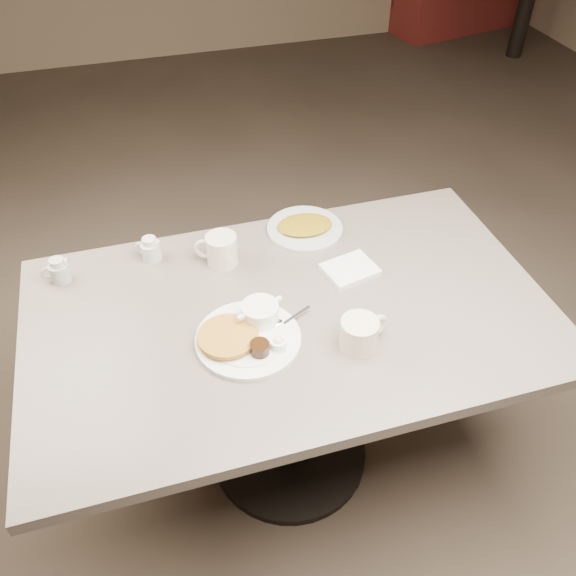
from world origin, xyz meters
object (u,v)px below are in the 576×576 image
object	(u,v)px
creamer_left	(59,271)
hash_plate	(305,228)
coffee_mug_near	(360,333)
main_plate	(248,332)
creamer_right	(150,250)
diner_table	(290,350)
coffee_mug_far	(221,250)

from	to	relation	value
creamer_left	hash_plate	distance (m)	0.78
coffee_mug_near	main_plate	bearing A→B (deg)	158.88
creamer_left	creamer_right	world-z (taller)	same
creamer_left	hash_plate	world-z (taller)	creamer_left
diner_table	coffee_mug_far	bearing A→B (deg)	118.39
diner_table	creamer_left	bearing A→B (deg)	152.85
coffee_mug_near	hash_plate	distance (m)	0.53
diner_table	coffee_mug_near	size ratio (longest dim) A/B	9.66
main_plate	creamer_right	xyz separation A→B (m)	(-0.21, 0.42, 0.01)
main_plate	coffee_mug_far	xyz separation A→B (m)	(-0.00, 0.34, 0.03)
diner_table	creamer_right	distance (m)	0.54
coffee_mug_far	creamer_right	xyz separation A→B (m)	(-0.21, 0.08, -0.01)
coffee_mug_far	hash_plate	world-z (taller)	coffee_mug_far
coffee_mug_near	creamer_left	xyz separation A→B (m)	(-0.77, 0.50, -0.01)
coffee_mug_near	hash_plate	bearing A→B (deg)	88.53
creamer_left	main_plate	bearing A→B (deg)	-38.89
diner_table	coffee_mug_near	world-z (taller)	coffee_mug_near
main_plate	creamer_left	distance (m)	0.63
diner_table	hash_plate	distance (m)	0.42
coffee_mug_near	diner_table	bearing A→B (deg)	128.19
diner_table	creamer_left	xyz separation A→B (m)	(-0.63, 0.32, 0.21)
coffee_mug_far	hash_plate	size ratio (longest dim) A/B	0.55
coffee_mug_far	creamer_right	bearing A→B (deg)	158.90
main_plate	creamer_left	world-z (taller)	creamer_left
diner_table	main_plate	world-z (taller)	main_plate
creamer_right	creamer_left	bearing A→B (deg)	-174.67
coffee_mug_near	hash_plate	world-z (taller)	coffee_mug_near
coffee_mug_far	creamer_left	size ratio (longest dim) A/B	1.60
coffee_mug_near	creamer_right	distance (m)	0.72
main_plate	diner_table	bearing A→B (deg)	26.85
creamer_right	hash_plate	size ratio (longest dim) A/B	0.31
coffee_mug_far	creamer_left	distance (m)	0.49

